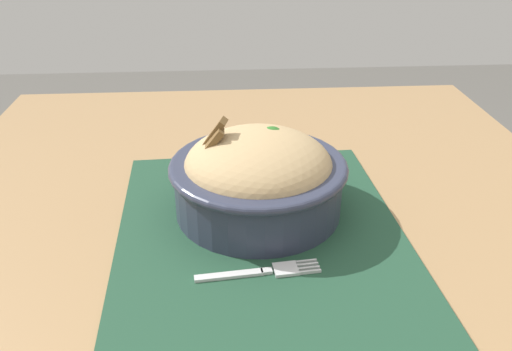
{
  "coord_description": "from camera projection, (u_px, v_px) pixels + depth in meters",
  "views": [
    {
      "loc": [
        0.5,
        -0.04,
        1.07
      ],
      "look_at": [
        -0.07,
        -0.0,
        0.76
      ],
      "focal_mm": 36.75,
      "sensor_mm": 36.0,
      "label": 1
    }
  ],
  "objects": [
    {
      "name": "bowl",
      "position": [
        256.0,
        175.0,
        0.65
      ],
      "size": [
        0.22,
        0.22,
        0.12
      ],
      "color": "#2D3347",
      "rests_on": "placemat"
    },
    {
      "name": "placemat",
      "position": [
        259.0,
        235.0,
        0.63
      ],
      "size": [
        0.44,
        0.36,
        0.0
      ],
      "primitive_type": "cube",
      "rotation": [
        0.0,
        0.0,
        0.05
      ],
      "color": "#1E422D",
      "rests_on": "table"
    },
    {
      "name": "table",
      "position": [
        262.0,
        287.0,
        0.64
      ],
      "size": [
        1.09,
        0.9,
        0.71
      ],
      "color": "#99754C",
      "rests_on": "ground_plane"
    },
    {
      "name": "fork",
      "position": [
        264.0,
        271.0,
        0.56
      ],
      "size": [
        0.03,
        0.14,
        0.0
      ],
      "color": "silver",
      "rests_on": "placemat"
    }
  ]
}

